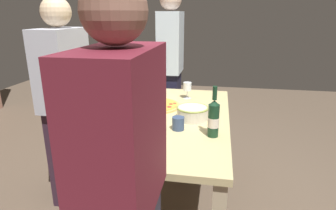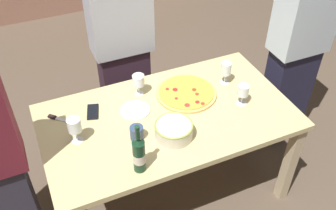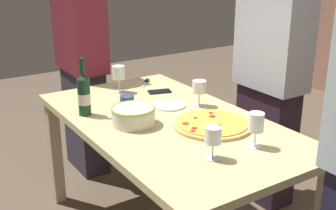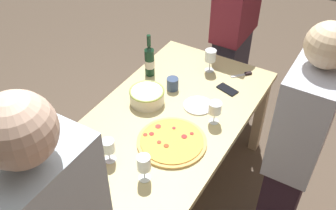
{
  "view_description": "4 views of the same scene",
  "coord_description": "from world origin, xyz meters",
  "px_view_note": "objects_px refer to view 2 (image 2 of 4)",
  "views": [
    {
      "loc": [
        -1.97,
        -0.36,
        1.48
      ],
      "look_at": [
        0.0,
        0.0,
        0.83
      ],
      "focal_mm": 30.46,
      "sensor_mm": 36.0,
      "label": 1
    },
    {
      "loc": [
        -0.72,
        -1.66,
        2.39
      ],
      "look_at": [
        0.0,
        0.0,
        0.83
      ],
      "focal_mm": 41.0,
      "sensor_mm": 36.0,
      "label": 2
    },
    {
      "loc": [
        1.83,
        -1.19,
        1.61
      ],
      "look_at": [
        0.0,
        0.0,
        0.83
      ],
      "focal_mm": 46.74,
      "sensor_mm": 36.0,
      "label": 3
    },
    {
      "loc": [
        1.57,
        0.94,
        2.38
      ],
      "look_at": [
        0.0,
        0.0,
        0.83
      ],
      "focal_mm": 41.23,
      "sensor_mm": 36.0,
      "label": 4
    }
  ],
  "objects_px": {
    "pizza": "(186,93)",
    "wine_glass_far_right": "(74,126)",
    "wine_glass_far_left": "(243,91)",
    "cell_phone": "(93,112)",
    "cup_amber": "(137,133)",
    "dining_table": "(168,126)",
    "serving_bowl": "(174,130)",
    "side_plate": "(135,110)",
    "person_host": "(298,45)",
    "wine_glass_by_bottle": "(138,81)",
    "wine_bottle": "(139,154)",
    "wine_glass_near_pizza": "(226,70)",
    "pizza_knife": "(57,118)",
    "person_guest_left": "(122,48)"
  },
  "relations": [
    {
      "from": "wine_glass_far_right",
      "to": "pizza_knife",
      "type": "relative_size",
      "value": 1.3
    },
    {
      "from": "person_host",
      "to": "side_plate",
      "type": "bearing_deg",
      "value": -6.56
    },
    {
      "from": "cup_amber",
      "to": "cell_phone",
      "type": "distance_m",
      "value": 0.38
    },
    {
      "from": "pizza",
      "to": "wine_glass_far_right",
      "type": "distance_m",
      "value": 0.8
    },
    {
      "from": "wine_glass_near_pizza",
      "to": "side_plate",
      "type": "height_order",
      "value": "wine_glass_near_pizza"
    },
    {
      "from": "cell_phone",
      "to": "person_host",
      "type": "bearing_deg",
      "value": -165.24
    },
    {
      "from": "cup_amber",
      "to": "side_plate",
      "type": "height_order",
      "value": "cup_amber"
    },
    {
      "from": "dining_table",
      "to": "serving_bowl",
      "type": "distance_m",
      "value": 0.24
    },
    {
      "from": "wine_glass_near_pizza",
      "to": "wine_glass_by_bottle",
      "type": "height_order",
      "value": "wine_glass_near_pizza"
    },
    {
      "from": "wine_glass_far_right",
      "to": "cup_amber",
      "type": "distance_m",
      "value": 0.36
    },
    {
      "from": "wine_glass_far_right",
      "to": "side_plate",
      "type": "xyz_separation_m",
      "value": [
        0.4,
        0.12,
        -0.11
      ]
    },
    {
      "from": "serving_bowl",
      "to": "wine_bottle",
      "type": "distance_m",
      "value": 0.32
    },
    {
      "from": "pizza",
      "to": "wine_glass_by_bottle",
      "type": "height_order",
      "value": "wine_glass_by_bottle"
    },
    {
      "from": "dining_table",
      "to": "wine_bottle",
      "type": "height_order",
      "value": "wine_bottle"
    },
    {
      "from": "wine_glass_by_bottle",
      "to": "wine_bottle",
      "type": "bearing_deg",
      "value": -109.91
    },
    {
      "from": "wine_glass_far_left",
      "to": "cell_phone",
      "type": "distance_m",
      "value": 0.97
    },
    {
      "from": "wine_bottle",
      "to": "side_plate",
      "type": "xyz_separation_m",
      "value": [
        0.14,
        0.46,
        -0.11
      ]
    },
    {
      "from": "wine_glass_by_bottle",
      "to": "person_guest_left",
      "type": "distance_m",
      "value": 0.53
    },
    {
      "from": "wine_glass_by_bottle",
      "to": "side_plate",
      "type": "bearing_deg",
      "value": -118.87
    },
    {
      "from": "wine_glass_far_left",
      "to": "side_plate",
      "type": "bearing_deg",
      "value": 162.56
    },
    {
      "from": "wine_glass_by_bottle",
      "to": "wine_glass_far_left",
      "type": "bearing_deg",
      "value": -31.99
    },
    {
      "from": "dining_table",
      "to": "cell_phone",
      "type": "height_order",
      "value": "cell_phone"
    },
    {
      "from": "wine_bottle",
      "to": "side_plate",
      "type": "relative_size",
      "value": 1.67
    },
    {
      "from": "wine_bottle",
      "to": "person_guest_left",
      "type": "bearing_deg",
      "value": 76.29
    },
    {
      "from": "cell_phone",
      "to": "person_host",
      "type": "xyz_separation_m",
      "value": [
        1.55,
        -0.04,
        0.14
      ]
    },
    {
      "from": "cup_amber",
      "to": "person_guest_left",
      "type": "relative_size",
      "value": 0.05
    },
    {
      "from": "person_host",
      "to": "wine_glass_by_bottle",
      "type": "bearing_deg",
      "value": -13.68
    },
    {
      "from": "dining_table",
      "to": "serving_bowl",
      "type": "height_order",
      "value": "serving_bowl"
    },
    {
      "from": "cup_amber",
      "to": "wine_glass_by_bottle",
      "type": "bearing_deg",
      "value": 67.95
    },
    {
      "from": "wine_glass_far_right",
      "to": "dining_table",
      "type": "bearing_deg",
      "value": -0.59
    },
    {
      "from": "wine_bottle",
      "to": "wine_glass_far_right",
      "type": "relative_size",
      "value": 1.88
    },
    {
      "from": "wine_glass_near_pizza",
      "to": "person_host",
      "type": "bearing_deg",
      "value": 1.91
    },
    {
      "from": "wine_bottle",
      "to": "cup_amber",
      "type": "height_order",
      "value": "wine_bottle"
    },
    {
      "from": "wine_glass_far_left",
      "to": "cell_phone",
      "type": "relative_size",
      "value": 1.02
    },
    {
      "from": "wine_bottle",
      "to": "wine_glass_by_bottle",
      "type": "distance_m",
      "value": 0.66
    },
    {
      "from": "serving_bowl",
      "to": "wine_glass_near_pizza",
      "type": "bearing_deg",
      "value": 31.97
    },
    {
      "from": "wine_glass_near_pizza",
      "to": "cup_amber",
      "type": "xyz_separation_m",
      "value": [
        -0.75,
        -0.27,
        -0.07
      ]
    },
    {
      "from": "pizza",
      "to": "wine_bottle",
      "type": "distance_m",
      "value": 0.72
    },
    {
      "from": "person_host",
      "to": "wine_glass_far_left",
      "type": "bearing_deg",
      "value": 13.73
    },
    {
      "from": "serving_bowl",
      "to": "cell_phone",
      "type": "distance_m",
      "value": 0.56
    },
    {
      "from": "pizza",
      "to": "pizza_knife",
      "type": "distance_m",
      "value": 0.86
    },
    {
      "from": "person_host",
      "to": "dining_table",
      "type": "bearing_deg",
      "value": 0.0
    },
    {
      "from": "dining_table",
      "to": "cup_amber",
      "type": "distance_m",
      "value": 0.31
    },
    {
      "from": "serving_bowl",
      "to": "wine_bottle",
      "type": "height_order",
      "value": "wine_bottle"
    },
    {
      "from": "dining_table",
      "to": "pizza_knife",
      "type": "distance_m",
      "value": 0.71
    },
    {
      "from": "serving_bowl",
      "to": "cell_phone",
      "type": "bearing_deg",
      "value": 133.97
    },
    {
      "from": "dining_table",
      "to": "wine_glass_far_right",
      "type": "xyz_separation_m",
      "value": [
        -0.58,
        0.01,
        0.21
      ]
    },
    {
      "from": "side_plate",
      "to": "person_host",
      "type": "bearing_deg",
      "value": 2.29
    },
    {
      "from": "serving_bowl",
      "to": "wine_glass_by_bottle",
      "type": "height_order",
      "value": "wine_glass_by_bottle"
    },
    {
      "from": "pizza",
      "to": "wine_glass_by_bottle",
      "type": "xyz_separation_m",
      "value": [
        -0.29,
        0.13,
        0.1
      ]
    }
  ]
}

